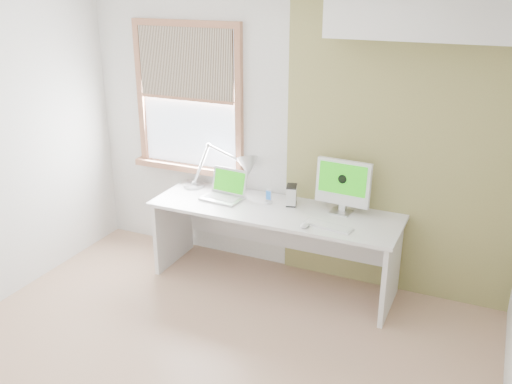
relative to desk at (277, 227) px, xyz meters
The scene contains 12 objects.
room 1.63m from the desk, 91.00° to the right, with size 4.04×3.54×2.64m.
accent_wall 1.27m from the desk, 16.96° to the left, with size 2.00×0.02×2.60m, color olive.
soffit 2.21m from the desk, ahead, with size 1.60×0.40×0.42m, color white.
window 1.46m from the desk, 165.18° to the left, with size 1.20×0.14×1.42m.
desk is the anchor object (origin of this frame).
desk_lamp 0.66m from the desk, 160.05° to the left, with size 0.81×0.33×0.45m.
laptop 0.57m from the desk, behind, with size 0.39×0.32×0.25m.
phone_dock 0.25m from the desk, 157.08° to the left, with size 0.08×0.08×0.13m.
external_drive 0.32m from the desk, 42.67° to the left, with size 0.12×0.16×0.18m.
imac 0.73m from the desk, 11.55° to the left, with size 0.48×0.17×0.46m.
keyboard 0.62m from the desk, 22.95° to the right, with size 0.42×0.18×0.02m.
mouse 0.53m from the desk, 40.35° to the right, with size 0.06×0.11×0.03m, color white.
Camera 1 is at (1.73, -2.80, 2.63)m, focal length 39.44 mm.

